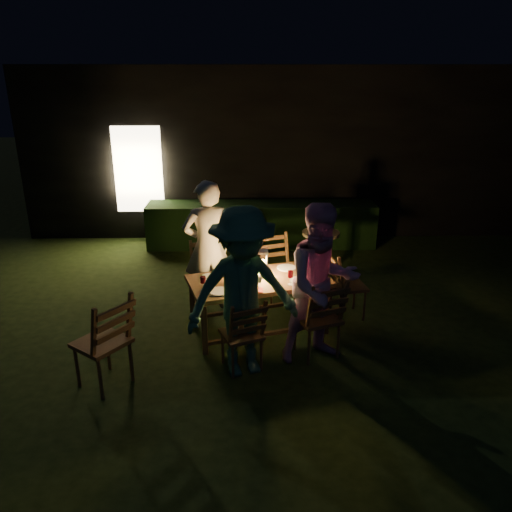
{
  "coord_description": "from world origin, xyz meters",
  "views": [
    {
      "loc": [
        -0.79,
        -5.18,
        3.11
      ],
      "look_at": [
        -0.66,
        0.7,
        0.91
      ],
      "focal_mm": 35.0,
      "sensor_mm": 36.0,
      "label": 1
    }
  ],
  "objects_px": {
    "chair_near_right": "(318,331)",
    "bottle_table": "(239,271)",
    "ice_bucket": "(321,225)",
    "person_opp_left": "(243,293)",
    "chair_spare": "(105,357)",
    "person_house_side": "(207,247)",
    "bottle_bucket_a": "(319,223)",
    "lantern": "(261,265)",
    "bottle_bucket_b": "(324,221)",
    "chair_near_left": "(242,346)",
    "person_opp_right": "(322,284)",
    "chair_far_left": "(210,289)",
    "chair_end": "(346,296)",
    "side_table": "(321,238)",
    "chair_far_right": "(278,280)",
    "dining_table": "(259,284)"
  },
  "relations": [
    {
      "from": "chair_end",
      "to": "ice_bucket",
      "type": "xyz_separation_m",
      "value": [
        -0.18,
        1.28,
        0.59
      ]
    },
    {
      "from": "chair_far_left",
      "to": "person_opp_right",
      "type": "relative_size",
      "value": 0.54
    },
    {
      "from": "chair_spare",
      "to": "lantern",
      "type": "relative_size",
      "value": 3.09
    },
    {
      "from": "person_opp_right",
      "to": "lantern",
      "type": "bearing_deg",
      "value": 114.69
    },
    {
      "from": "chair_near_left",
      "to": "bottle_bucket_b",
      "type": "distance_m",
      "value": 2.91
    },
    {
      "from": "chair_near_right",
      "to": "bottle_table",
      "type": "xyz_separation_m",
      "value": [
        -0.9,
        0.53,
        0.53
      ]
    },
    {
      "from": "person_opp_right",
      "to": "bottle_bucket_a",
      "type": "bearing_deg",
      "value": 66.0
    },
    {
      "from": "chair_near_left",
      "to": "chair_far_right",
      "type": "height_order",
      "value": "chair_far_right"
    },
    {
      "from": "chair_far_right",
      "to": "side_table",
      "type": "height_order",
      "value": "chair_far_right"
    },
    {
      "from": "person_house_side",
      "to": "person_opp_left",
      "type": "xyz_separation_m",
      "value": [
        0.48,
        -1.57,
        0.03
      ]
    },
    {
      "from": "dining_table",
      "to": "ice_bucket",
      "type": "relative_size",
      "value": 6.2
    },
    {
      "from": "person_house_side",
      "to": "person_opp_right",
      "type": "bearing_deg",
      "value": 118.76
    },
    {
      "from": "ice_bucket",
      "to": "chair_near_right",
      "type": "bearing_deg",
      "value": -98.65
    },
    {
      "from": "chair_end",
      "to": "ice_bucket",
      "type": "bearing_deg",
      "value": 177.95
    },
    {
      "from": "person_house_side",
      "to": "bottle_table",
      "type": "bearing_deg",
      "value": 103.71
    },
    {
      "from": "person_house_side",
      "to": "chair_spare",
      "type": "bearing_deg",
      "value": 45.03
    },
    {
      "from": "side_table",
      "to": "bottle_bucket_a",
      "type": "bearing_deg",
      "value": -141.34
    },
    {
      "from": "lantern",
      "to": "bottle_table",
      "type": "xyz_separation_m",
      "value": [
        -0.27,
        -0.14,
        -0.02
      ]
    },
    {
      "from": "dining_table",
      "to": "chair_far_left",
      "type": "distance_m",
      "value": 0.95
    },
    {
      "from": "chair_near_left",
      "to": "bottle_table",
      "type": "xyz_separation_m",
      "value": [
        -0.03,
        0.79,
        0.57
      ]
    },
    {
      "from": "chair_near_right",
      "to": "bottle_bucket_a",
      "type": "distance_m",
      "value": 2.31
    },
    {
      "from": "chair_near_right",
      "to": "bottle_table",
      "type": "relative_size",
      "value": 3.65
    },
    {
      "from": "person_opp_left",
      "to": "side_table",
      "type": "height_order",
      "value": "person_opp_left"
    },
    {
      "from": "chair_end",
      "to": "person_opp_left",
      "type": "distance_m",
      "value": 1.98
    },
    {
      "from": "dining_table",
      "to": "bottle_bucket_a",
      "type": "bearing_deg",
      "value": 42.39
    },
    {
      "from": "person_house_side",
      "to": "bottle_table",
      "type": "height_order",
      "value": "person_house_side"
    },
    {
      "from": "person_house_side",
      "to": "bottle_bucket_a",
      "type": "relative_size",
      "value": 5.62
    },
    {
      "from": "chair_far_left",
      "to": "ice_bucket",
      "type": "height_order",
      "value": "ice_bucket"
    },
    {
      "from": "bottle_table",
      "to": "bottle_bucket_b",
      "type": "bearing_deg",
      "value": 53.69
    },
    {
      "from": "chair_far_left",
      "to": "ice_bucket",
      "type": "distance_m",
      "value": 2.04
    },
    {
      "from": "person_opp_left",
      "to": "ice_bucket",
      "type": "bearing_deg",
      "value": 48.08
    },
    {
      "from": "bottle_bucket_a",
      "to": "bottle_bucket_b",
      "type": "bearing_deg",
      "value": 38.66
    },
    {
      "from": "lantern",
      "to": "bottle_table",
      "type": "height_order",
      "value": "lantern"
    },
    {
      "from": "person_house_side",
      "to": "person_opp_left",
      "type": "height_order",
      "value": "person_opp_left"
    },
    {
      "from": "chair_far_right",
      "to": "person_opp_right",
      "type": "relative_size",
      "value": 0.53
    },
    {
      "from": "dining_table",
      "to": "bottle_table",
      "type": "bearing_deg",
      "value": -180.0
    },
    {
      "from": "chair_near_left",
      "to": "bottle_bucket_b",
      "type": "relative_size",
      "value": 2.85
    },
    {
      "from": "chair_far_right",
      "to": "chair_near_left",
      "type": "bearing_deg",
      "value": 55.24
    },
    {
      "from": "chair_spare",
      "to": "bottle_table",
      "type": "bearing_deg",
      "value": -15.53
    },
    {
      "from": "ice_bucket",
      "to": "bottle_bucket_b",
      "type": "height_order",
      "value": "bottle_bucket_b"
    },
    {
      "from": "bottle_bucket_a",
      "to": "bottle_bucket_b",
      "type": "distance_m",
      "value": 0.13
    },
    {
      "from": "dining_table",
      "to": "chair_far_right",
      "type": "bearing_deg",
      "value": 54.49
    },
    {
      "from": "bottle_bucket_a",
      "to": "person_house_side",
      "type": "bearing_deg",
      "value": -149.69
    },
    {
      "from": "chair_far_left",
      "to": "lantern",
      "type": "height_order",
      "value": "lantern"
    },
    {
      "from": "chair_far_left",
      "to": "lantern",
      "type": "relative_size",
      "value": 2.81
    },
    {
      "from": "person_opp_right",
      "to": "side_table",
      "type": "relative_size",
      "value": 2.35
    },
    {
      "from": "chair_end",
      "to": "person_opp_left",
      "type": "xyz_separation_m",
      "value": [
        -1.37,
        -1.28,
        0.64
      ]
    },
    {
      "from": "person_opp_left",
      "to": "person_opp_right",
      "type": "bearing_deg",
      "value": 0.0
    },
    {
      "from": "dining_table",
      "to": "person_house_side",
      "type": "xyz_separation_m",
      "value": [
        -0.67,
        0.65,
        0.27
      ]
    },
    {
      "from": "lantern",
      "to": "bottle_bucket_b",
      "type": "height_order",
      "value": "bottle_bucket_b"
    }
  ]
}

